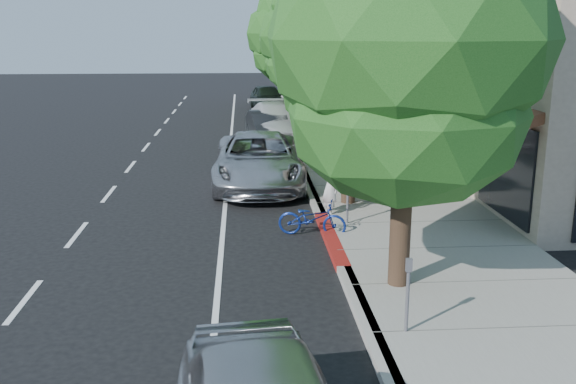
{
  "coord_description": "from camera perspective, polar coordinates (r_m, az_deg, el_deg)",
  "views": [
    {
      "loc": [
        -2.06,
        -13.43,
        4.97
      ],
      "look_at": [
        -1.06,
        0.61,
        1.35
      ],
      "focal_mm": 40.0,
      "sensor_mm": 36.0,
      "label": 1
    }
  ],
  "objects": [
    {
      "name": "street_tree_5",
      "position": [
        41.54,
        -0.01,
        13.78
      ],
      "size": [
        5.44,
        5.44,
        7.59
      ],
      "color": "black",
      "rests_on": "ground"
    },
    {
      "name": "street_tree_1",
      "position": [
        17.69,
        5.7,
        13.49
      ],
      "size": [
        4.67,
        4.67,
        7.62
      ],
      "color": "black",
      "rests_on": "ground"
    },
    {
      "name": "sidewalk",
      "position": [
        22.42,
        7.23,
        1.69
      ],
      "size": [
        4.6,
        56.0,
        0.15
      ],
      "primitive_type": "cube",
      "color": "gray",
      "rests_on": "ground"
    },
    {
      "name": "street_tree_0",
      "position": [
        11.82,
        10.68,
        12.7
      ],
      "size": [
        5.18,
        5.18,
        7.72
      ],
      "color": "black",
      "rests_on": "ground"
    },
    {
      "name": "silver_suv",
      "position": [
        20.62,
        -2.63,
        2.84
      ],
      "size": [
        2.91,
        6.09,
        1.68
      ],
      "primitive_type": "imported",
      "rotation": [
        0.0,
        0.0,
        -0.02
      ],
      "color": "#B7B7BC",
      "rests_on": "ground"
    },
    {
      "name": "white_pickup",
      "position": [
        28.77,
        -0.95,
        6.18
      ],
      "size": [
        2.97,
        6.06,
        1.7
      ],
      "primitive_type": "imported",
      "rotation": [
        0.0,
        0.0,
        0.11
      ],
      "color": "silver",
      "rests_on": "ground"
    },
    {
      "name": "curb_red_segment",
      "position": [
        15.38,
        3.83,
        -4.17
      ],
      "size": [
        0.32,
        4.0,
        0.15
      ],
      "primitive_type": "cube",
      "color": "maroon",
      "rests_on": "ground"
    },
    {
      "name": "bicycle",
      "position": [
        15.7,
        2.15,
        -2.35
      ],
      "size": [
        1.78,
        1.03,
        0.88
      ],
      "primitive_type": "imported",
      "rotation": [
        0.0,
        0.0,
        1.29
      ],
      "color": "navy",
      "rests_on": "ground"
    },
    {
      "name": "street_tree_4",
      "position": [
        35.57,
        0.7,
        13.17
      ],
      "size": [
        4.14,
        4.14,
        6.8
      ],
      "color": "black",
      "rests_on": "ground"
    },
    {
      "name": "dark_sedan",
      "position": [
        28.17,
        -1.76,
        5.73
      ],
      "size": [
        2.01,
        4.51,
        1.44
      ],
      "primitive_type": "imported",
      "rotation": [
        0.0,
        0.0,
        0.12
      ],
      "color": "black",
      "rests_on": "ground"
    },
    {
      "name": "street_tree_2",
      "position": [
        23.63,
        3.19,
        13.19
      ],
      "size": [
        3.87,
        3.87,
        7.08
      ],
      "color": "black",
      "rests_on": "ground"
    },
    {
      "name": "pedestrian",
      "position": [
        25.34,
        7.32,
        5.14
      ],
      "size": [
        0.97,
        0.92,
        1.57
      ],
      "primitive_type": "imported",
      "rotation": [
        0.0,
        0.0,
        3.75
      ],
      "color": "black",
      "rests_on": "sidewalk"
    },
    {
      "name": "storefront_building",
      "position": [
        33.56,
        16.57,
        11.33
      ],
      "size": [
        10.0,
        36.0,
        7.0
      ],
      "primitive_type": "cube",
      "color": "#C0AA94",
      "rests_on": "ground"
    },
    {
      "name": "ground",
      "position": [
        14.47,
        4.37,
        -5.71
      ],
      "size": [
        120.0,
        120.0,
        0.0
      ],
      "primitive_type": "plane",
      "color": "black",
      "rests_on": "ground"
    },
    {
      "name": "dark_suv_far",
      "position": [
        40.2,
        -1.87,
        8.41
      ],
      "size": [
        2.24,
        4.64,
        1.53
      ],
      "primitive_type": "imported",
      "rotation": [
        0.0,
        0.0,
        0.1
      ],
      "color": "black",
      "rests_on": "ground"
    },
    {
      "name": "cyclist",
      "position": [
        17.1,
        3.79,
        0.48
      ],
      "size": [
        0.56,
        0.72,
        1.72
      ],
      "primitive_type": "imported",
      "rotation": [
        0.0,
        0.0,
        1.84
      ],
      "color": "silver",
      "rests_on": "ground"
    },
    {
      "name": "curb",
      "position": [
        22.08,
        1.36,
        1.61
      ],
      "size": [
        0.3,
        56.0,
        0.15
      ],
      "primitive_type": "cube",
      "color": "#9E998E",
      "rests_on": "ground"
    },
    {
      "name": "street_tree_3",
      "position": [
        29.59,
        1.69,
        13.46
      ],
      "size": [
        4.45,
        4.45,
        7.26
      ],
      "color": "black",
      "rests_on": "ground"
    }
  ]
}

